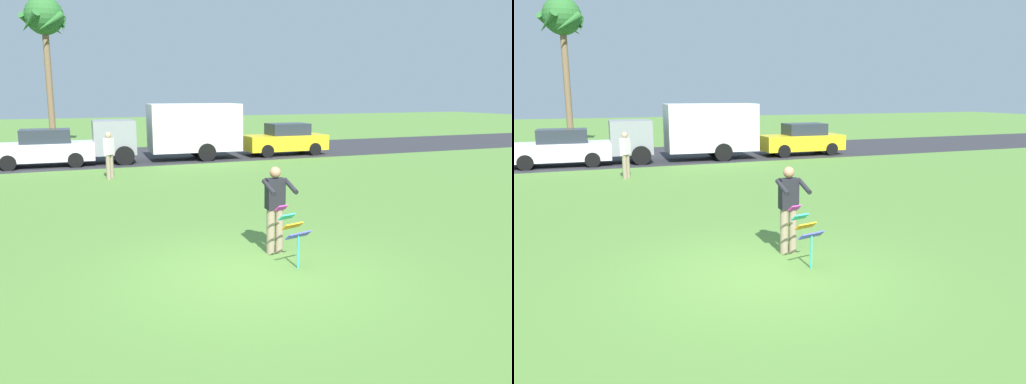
# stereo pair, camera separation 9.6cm
# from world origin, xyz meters

# --- Properties ---
(ground_plane) EXTENTS (120.00, 120.00, 0.00)m
(ground_plane) POSITION_xyz_m (0.00, 0.00, 0.00)
(ground_plane) COLOR #568438
(road_strip) EXTENTS (120.00, 8.00, 0.01)m
(road_strip) POSITION_xyz_m (0.00, 18.04, 0.01)
(road_strip) COLOR #2D2D33
(road_strip) RESTS_ON ground
(person_kite_flyer) EXTENTS (0.56, 0.67, 1.73)m
(person_kite_flyer) POSITION_xyz_m (0.82, 0.93, 0.95)
(person_kite_flyer) COLOR gray
(person_kite_flyer) RESTS_ON ground
(kite_held) EXTENTS (0.53, 0.70, 1.09)m
(kite_held) POSITION_xyz_m (0.81, 0.13, 0.72)
(kite_held) COLOR #D83399
(kite_held) RESTS_ON ground
(parked_car_white) EXTENTS (4.24, 1.91, 1.60)m
(parked_car_white) POSITION_xyz_m (-3.54, 15.63, 0.77)
(parked_car_white) COLOR white
(parked_car_white) RESTS_ON ground
(parked_truck_grey_van) EXTENTS (6.77, 2.29, 2.62)m
(parked_truck_grey_van) POSITION_xyz_m (2.30, 15.64, 1.41)
(parked_truck_grey_van) COLOR gray
(parked_truck_grey_van) RESTS_ON ground
(parked_car_yellow) EXTENTS (4.21, 1.85, 1.60)m
(parked_car_yellow) POSITION_xyz_m (7.91, 15.64, 0.77)
(parked_car_yellow) COLOR yellow
(parked_car_yellow) RESTS_ON ground
(palm_tree_right_near) EXTENTS (2.58, 2.71, 8.40)m
(palm_tree_right_near) POSITION_xyz_m (-3.09, 23.94, 6.99)
(palm_tree_right_near) COLOR brown
(palm_tree_right_near) RESTS_ON ground
(person_walker_near) EXTENTS (0.41, 0.45, 1.73)m
(person_walker_near) POSITION_xyz_m (-1.24, 11.30, 0.93)
(person_walker_near) COLOR gray
(person_walker_near) RESTS_ON ground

